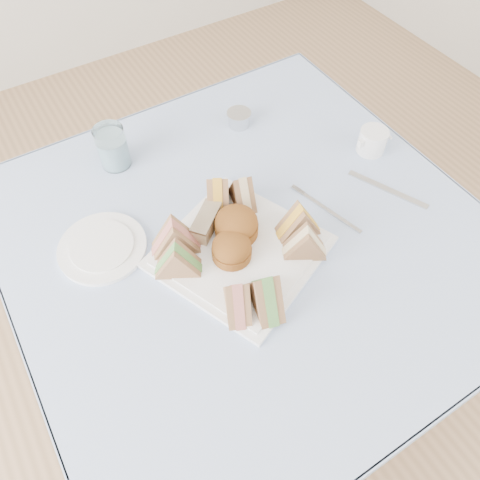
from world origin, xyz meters
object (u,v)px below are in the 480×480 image
table (246,312)px  creamer_jug (372,141)px  serving_plate (240,252)px  water_glass (112,147)px

table → creamer_jug: (0.41, 0.06, 0.41)m
table → serving_plate: serving_plate is taller
table → creamer_jug: 0.58m
serving_plate → water_glass: water_glass is taller
creamer_jug → serving_plate: bearing=-169.8°
serving_plate → creamer_jug: (0.45, 0.10, 0.03)m
table → creamer_jug: bearing=8.7°
creamer_jug → water_glass: bearing=150.4°
table → water_glass: size_ratio=8.36×
water_glass → table: bearing=-65.6°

